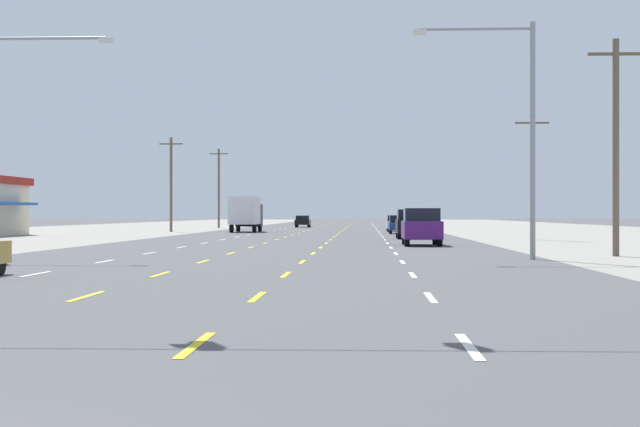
{
  "coord_description": "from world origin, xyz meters",
  "views": [
    {
      "loc": [
        3.92,
        -6.01,
        1.7
      ],
      "look_at": [
        0.4,
        74.88,
        1.71
      ],
      "focal_mm": 57.1,
      "sensor_mm": 36.0,
      "label": 1
    }
  ],
  "objects": [
    {
      "name": "ground_plane",
      "position": [
        0.0,
        66.0,
        0.0
      ],
      "size": [
        572.0,
        572.0,
        0.0
      ],
      "primitive_type": "plane",
      "color": "#4C4C4F"
    },
    {
      "name": "lane_markings",
      "position": [
        0.0,
        104.5,
        0.01
      ],
      "size": [
        10.64,
        227.6,
        0.01
      ],
      "color": "white",
      "rests_on": "ground"
    },
    {
      "name": "signal_span_wire",
      "position": [
        -0.04,
        11.55,
        5.28
      ],
      "size": [
        24.83,
        0.53,
        8.72
      ],
      "color": "brown",
      "rests_on": "ground"
    },
    {
      "name": "suv_far_right_near",
      "position": [
        6.96,
        48.2,
        1.03
      ],
      "size": [
        1.98,
        4.9,
        1.98
      ],
      "color": "#4C196B",
      "rests_on": "ground"
    },
    {
      "name": "suv_far_right_mid",
      "position": [
        7.08,
        62.88,
        1.03
      ],
      "size": [
        1.98,
        4.9,
        1.98
      ],
      "color": "black",
      "rests_on": "ground"
    },
    {
      "name": "hatchback_far_right_midfar",
      "position": [
        6.86,
        79.78,
        0.78
      ],
      "size": [
        1.72,
        3.9,
        1.54
      ],
      "color": "navy",
      "rests_on": "ground"
    },
    {
      "name": "box_truck_far_left_far",
      "position": [
        -6.95,
        86.82,
        1.84
      ],
      "size": [
        2.4,
        7.2,
        3.23
      ],
      "color": "black",
      "rests_on": "ground"
    },
    {
      "name": "hatchback_far_right_farther",
      "position": [
        6.93,
        91.36,
        0.78
      ],
      "size": [
        1.72,
        3.9,
        1.54
      ],
      "color": "silver",
      "rests_on": "ground"
    },
    {
      "name": "sedan_inner_left_farthest",
      "position": [
        -3.72,
        120.27,
        0.76
      ],
      "size": [
        1.8,
        4.5,
        1.46
      ],
      "color": "black",
      "rests_on": "ground"
    },
    {
      "name": "streetlight_left_row_0",
      "position": [
        -9.59,
        31.87,
        5.1
      ],
      "size": [
        4.69,
        0.26,
        8.57
      ],
      "color": "gray",
      "rests_on": "ground"
    },
    {
      "name": "streetlight_right_row_0",
      "position": [
        9.63,
        31.87,
        5.2
      ],
      "size": [
        4.55,
        0.26,
        8.8
      ],
      "color": "gray",
      "rests_on": "ground"
    },
    {
      "name": "utility_pole_right_row_0",
      "position": [
        13.89,
        34.73,
        4.51
      ],
      "size": [
        2.2,
        0.26,
        8.63
      ],
      "color": "brown",
      "rests_on": "ground"
    },
    {
      "name": "utility_pole_right_row_1",
      "position": [
        14.76,
        60.16,
        4.27
      ],
      "size": [
        2.2,
        0.26,
        8.16
      ],
      "color": "brown",
      "rests_on": "ground"
    },
    {
      "name": "utility_pole_left_row_2",
      "position": [
        -14.12,
        88.2,
        4.6
      ],
      "size": [
        2.2,
        0.26,
        8.81
      ],
      "color": "brown",
      "rests_on": "ground"
    },
    {
      "name": "utility_pole_left_row_3",
      "position": [
        -13.2,
        112.99,
        4.87
      ],
      "size": [
        2.2,
        0.26,
        9.35
      ],
      "color": "brown",
      "rests_on": "ground"
    }
  ]
}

